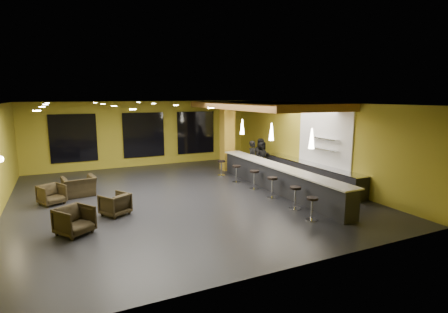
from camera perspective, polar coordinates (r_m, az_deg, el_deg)
name	(u,v)px	position (r m, az deg, el deg)	size (l,w,h in m)	color
floor	(183,197)	(13.60, -6.78, -6.56)	(12.00, 13.00, 0.10)	black
ceiling	(181,102)	(13.06, -7.10, 8.78)	(12.00, 13.00, 0.10)	black
wall_back	(143,134)	(19.49, -13.05, 3.63)	(12.00, 0.10, 3.50)	#9E8F23
wall_front	(281,195)	(7.42, 9.36, -6.15)	(12.00, 0.10, 3.50)	#9E8F23
wall_right	(310,142)	(16.14, 13.91, 2.35)	(0.10, 13.00, 3.50)	#9E8F23
wood_soffit	(260,106)	(15.65, 5.91, 8.28)	(3.60, 8.00, 0.28)	#A56C30
window_left	(74,138)	(18.96, -23.36, 2.76)	(2.20, 0.06, 2.40)	black
window_center	(144,135)	(19.39, -12.97, 3.45)	(2.20, 0.06, 2.40)	black
window_right	(196,132)	(20.23, -4.63, 3.93)	(2.20, 0.06, 2.40)	black
tile_backsplash	(324,139)	(15.30, 16.04, 2.80)	(0.06, 3.20, 2.40)	white
bar_counter	(277,179)	(14.16, 8.68, -3.64)	(0.60, 8.00, 1.00)	black
bar_top	(278,166)	(14.05, 8.73, -1.56)	(0.78, 8.10, 0.05)	beige
prep_counter	(309,174)	(15.73, 13.72, -2.71)	(0.70, 6.00, 0.86)	black
prep_top	(310,163)	(15.64, 13.79, -1.09)	(0.72, 6.00, 0.03)	silver
wall_shelf_lower	(324,149)	(15.11, 16.07, 1.18)	(0.30, 1.50, 0.03)	silver
wall_shelf_upper	(325,138)	(15.05, 16.15, 2.87)	(0.30, 1.50, 0.03)	silver
column	(227,136)	(17.89, 0.54, 3.35)	(0.60, 0.60, 3.50)	#A98426
wall_sconce	(0,159)	(13.17, -32.76, -0.36)	(0.22, 0.22, 0.22)	#FFE5B2
pendant_0	(312,139)	(12.26, 14.12, 2.87)	(0.20, 0.20, 0.70)	white
pendant_1	(271,132)	(14.26, 7.75, 4.02)	(0.20, 0.20, 0.70)	white
pendant_2	(242,127)	(16.41, 2.99, 4.85)	(0.20, 0.20, 0.70)	white
staff_a	(253,158)	(16.76, 4.75, -0.28)	(0.61, 0.40, 1.68)	black
staff_b	(261,156)	(17.44, 6.12, 0.15)	(0.83, 0.65, 1.71)	black
staff_c	(261,157)	(17.45, 6.06, -0.01)	(0.79, 0.51, 1.61)	black
armchair_a	(74,221)	(10.61, -23.23, -9.60)	(0.83, 0.86, 0.78)	black
armchair_b	(115,204)	(11.81, -17.36, -7.44)	(0.76, 0.79, 0.72)	black
armchair_c	(52,194)	(13.78, -26.32, -5.58)	(0.76, 0.78, 0.71)	black
armchair_d	(79,186)	(14.48, -22.59, -4.51)	(1.15, 1.01, 0.75)	black
bar_stool_0	(312,206)	(11.12, 14.16, -7.78)	(0.37, 0.37, 0.73)	silver
bar_stool_1	(295,195)	(12.06, 11.53, -6.13)	(0.39, 0.39, 0.78)	silver
bar_stool_2	(272,185)	(13.22, 7.89, -4.56)	(0.40, 0.40, 0.79)	silver
bar_stool_3	(254,177)	(14.35, 4.97, -3.39)	(0.40, 0.40, 0.78)	silver
bar_stool_4	(236,172)	(15.42, 2.05, -2.47)	(0.39, 0.39, 0.76)	silver
bar_stool_5	(221,166)	(16.72, -0.44, -1.54)	(0.37, 0.37, 0.74)	silver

